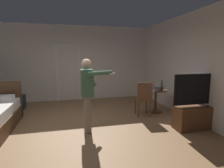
{
  "coord_description": "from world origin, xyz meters",
  "views": [
    {
      "loc": [
        -0.09,
        -4.08,
        1.69
      ],
      "look_at": [
        0.97,
        0.25,
        1.01
      ],
      "focal_mm": 28.96,
      "sensor_mm": 36.0,
      "label": 1
    }
  ],
  "objects_px": {
    "laptop": "(156,88)",
    "person_blue_shirt": "(88,90)",
    "side_table": "(156,97)",
    "tv_flatscreen": "(196,112)",
    "wooden_chair": "(144,97)",
    "suitcase_small": "(11,106)",
    "bottle_on_table": "(162,86)",
    "suitcase_dark": "(15,102)"
  },
  "relations": [
    {
      "from": "person_blue_shirt",
      "to": "tv_flatscreen",
      "type": "bearing_deg",
      "value": -10.58
    },
    {
      "from": "bottle_on_table",
      "to": "suitcase_dark",
      "type": "height_order",
      "value": "bottle_on_table"
    },
    {
      "from": "wooden_chair",
      "to": "suitcase_dark",
      "type": "height_order",
      "value": "wooden_chair"
    },
    {
      "from": "person_blue_shirt",
      "to": "wooden_chair",
      "type": "bearing_deg",
      "value": 21.91
    },
    {
      "from": "side_table",
      "to": "bottle_on_table",
      "type": "bearing_deg",
      "value": -29.74
    },
    {
      "from": "person_blue_shirt",
      "to": "suitcase_dark",
      "type": "xyz_separation_m",
      "value": [
        -2.09,
        2.22,
        -0.71
      ]
    },
    {
      "from": "laptop",
      "to": "wooden_chair",
      "type": "bearing_deg",
      "value": -155.34
    },
    {
      "from": "tv_flatscreen",
      "to": "person_blue_shirt",
      "type": "xyz_separation_m",
      "value": [
        -2.48,
        0.46,
        0.55
      ]
    },
    {
      "from": "tv_flatscreen",
      "to": "side_table",
      "type": "xyz_separation_m",
      "value": [
        -0.32,
        1.39,
        0.08
      ]
    },
    {
      "from": "tv_flatscreen",
      "to": "suitcase_small",
      "type": "relative_size",
      "value": 2.38
    },
    {
      "from": "suitcase_small",
      "to": "person_blue_shirt",
      "type": "bearing_deg",
      "value": -37.53
    },
    {
      "from": "tv_flatscreen",
      "to": "laptop",
      "type": "height_order",
      "value": "tv_flatscreen"
    },
    {
      "from": "suitcase_dark",
      "to": "wooden_chair",
      "type": "bearing_deg",
      "value": -11.34
    },
    {
      "from": "suitcase_small",
      "to": "side_table",
      "type": "bearing_deg",
      "value": -8.46
    },
    {
      "from": "laptop",
      "to": "bottle_on_table",
      "type": "bearing_deg",
      "value": -14.65
    },
    {
      "from": "side_table",
      "to": "laptop",
      "type": "height_order",
      "value": "laptop"
    },
    {
      "from": "side_table",
      "to": "tv_flatscreen",
      "type": "bearing_deg",
      "value": -77.16
    },
    {
      "from": "tv_flatscreen",
      "to": "person_blue_shirt",
      "type": "distance_m",
      "value": 2.58
    },
    {
      "from": "side_table",
      "to": "wooden_chair",
      "type": "xyz_separation_m",
      "value": [
        -0.51,
        -0.27,
        0.07
      ]
    },
    {
      "from": "suitcase_dark",
      "to": "person_blue_shirt",
      "type": "bearing_deg",
      "value": -35.44
    },
    {
      "from": "laptop",
      "to": "suitcase_dark",
      "type": "bearing_deg",
      "value": 162.63
    },
    {
      "from": "laptop",
      "to": "suitcase_small",
      "type": "relative_size",
      "value": 0.78
    },
    {
      "from": "laptop",
      "to": "suitcase_dark",
      "type": "relative_size",
      "value": 0.81
    },
    {
      "from": "tv_flatscreen",
      "to": "person_blue_shirt",
      "type": "height_order",
      "value": "person_blue_shirt"
    },
    {
      "from": "tv_flatscreen",
      "to": "side_table",
      "type": "height_order",
      "value": "tv_flatscreen"
    },
    {
      "from": "side_table",
      "to": "suitcase_small",
      "type": "relative_size",
      "value": 1.28
    },
    {
      "from": "person_blue_shirt",
      "to": "suitcase_dark",
      "type": "bearing_deg",
      "value": 133.29
    },
    {
      "from": "wooden_chair",
      "to": "tv_flatscreen",
      "type": "bearing_deg",
      "value": -53.5
    },
    {
      "from": "laptop",
      "to": "person_blue_shirt",
      "type": "height_order",
      "value": "person_blue_shirt"
    },
    {
      "from": "wooden_chair",
      "to": "suitcase_small",
      "type": "distance_m",
      "value": 4.02
    },
    {
      "from": "laptop",
      "to": "suitcase_dark",
      "type": "xyz_separation_m",
      "value": [
        -4.23,
        1.32,
        -0.52
      ]
    },
    {
      "from": "tv_flatscreen",
      "to": "suitcase_dark",
      "type": "relative_size",
      "value": 2.48
    },
    {
      "from": "laptop",
      "to": "tv_flatscreen",
      "type": "bearing_deg",
      "value": -76.25
    },
    {
      "from": "side_table",
      "to": "bottle_on_table",
      "type": "distance_m",
      "value": 0.39
    },
    {
      "from": "side_table",
      "to": "suitcase_dark",
      "type": "xyz_separation_m",
      "value": [
        -4.25,
        1.28,
        -0.24
      ]
    },
    {
      "from": "bottle_on_table",
      "to": "suitcase_dark",
      "type": "xyz_separation_m",
      "value": [
        -4.39,
        1.36,
        -0.59
      ]
    },
    {
      "from": "tv_flatscreen",
      "to": "suitcase_small",
      "type": "height_order",
      "value": "tv_flatscreen"
    },
    {
      "from": "bottle_on_table",
      "to": "person_blue_shirt",
      "type": "distance_m",
      "value": 2.46
    },
    {
      "from": "laptop",
      "to": "bottle_on_table",
      "type": "distance_m",
      "value": 0.17
    },
    {
      "from": "laptop",
      "to": "wooden_chair",
      "type": "xyz_separation_m",
      "value": [
        -0.5,
        -0.23,
        -0.21
      ]
    },
    {
      "from": "tv_flatscreen",
      "to": "bottle_on_table",
      "type": "distance_m",
      "value": 1.39
    },
    {
      "from": "suitcase_dark",
      "to": "suitcase_small",
      "type": "relative_size",
      "value": 0.96
    }
  ]
}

